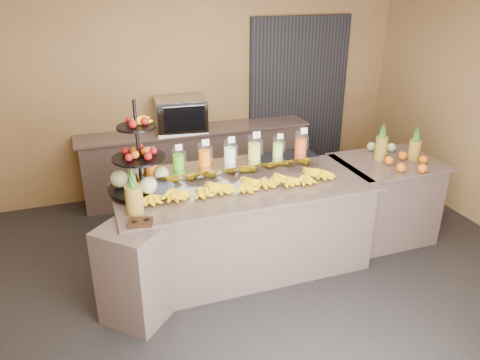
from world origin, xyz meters
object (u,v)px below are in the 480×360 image
pitcher_tray (230,169)px  banana_heap (243,183)px  oven_warmer (181,114)px  right_fruit_pile (402,156)px  fruit_stand (145,169)px  condiment_caddy (141,222)px

pitcher_tray → banana_heap: bearing=-86.9°
banana_heap → oven_warmer: (-0.14, 2.01, 0.15)m
pitcher_tray → oven_warmer: (-0.12, 1.67, 0.14)m
pitcher_tray → right_fruit_pile: 1.88m
pitcher_tray → right_fruit_pile: (1.86, -0.28, 0.01)m
fruit_stand → right_fruit_pile: bearing=1.8°
banana_heap → fruit_stand: size_ratio=2.21×
oven_warmer → right_fruit_pile: bearing=-40.4°
banana_heap → condiment_caddy: (-1.02, -0.37, -0.05)m
fruit_stand → oven_warmer: (0.74, 1.75, -0.01)m
right_fruit_pile → oven_warmer: (-1.98, 1.95, 0.13)m
pitcher_tray → fruit_stand: size_ratio=2.11×
fruit_stand → oven_warmer: size_ratio=1.37×
fruit_stand → right_fruit_pile: 2.73m
fruit_stand → condiment_caddy: (-0.15, -0.63, -0.21)m
pitcher_tray → condiment_caddy: size_ratio=9.56×
oven_warmer → condiment_caddy: bearing=-106.2°
pitcher_tray → oven_warmer: oven_warmer is taller
pitcher_tray → right_fruit_pile: bearing=-8.5°
fruit_stand → right_fruit_pile: size_ratio=1.77×
pitcher_tray → banana_heap: 0.35m
banana_heap → fruit_stand: fruit_stand is taller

